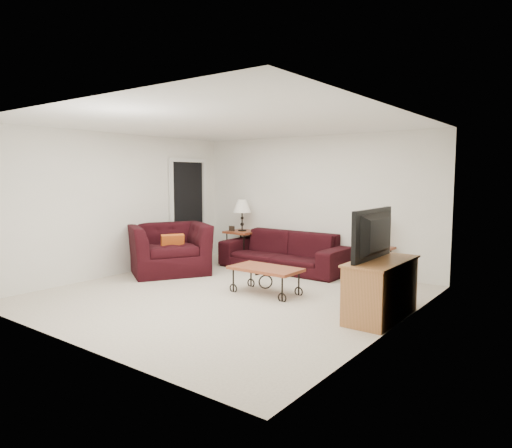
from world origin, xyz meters
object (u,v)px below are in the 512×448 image
Objects in this scene: sofa at (284,251)px; side_table_right at (375,264)px; tv_stand at (381,289)px; lamp_right at (376,230)px; coffee_table at (266,280)px; television at (381,235)px; backpack at (359,276)px; armchair at (169,249)px; side_table_left at (242,246)px; lamp_left at (242,215)px.

sofa reaches higher than side_table_right.
lamp_right is at bearing 114.46° from tv_stand.
television is (1.81, -0.10, 0.84)m from coffee_table.
television is at bearing -36.70° from backpack.
television is 1.64m from backpack.
coffee_table is 2.00m from television.
side_table_right is 0.42× the size of armchair.
side_table_right is 0.57m from lamp_right.
lamp_right is at bearing -32.05° from armchair.
lamp_right is 0.54× the size of coffee_table.
tv_stand is 0.68m from television.
television is (0.84, -1.89, 0.19)m from lamp_right.
armchair is at bearing 176.42° from tv_stand.
tv_stand is (0.86, -1.89, -0.49)m from lamp_right.
lamp_left reaches higher than side_table_left.
sofa is 4.26× the size of lamp_right.
side_table_right is 3.64m from armchair.
sofa is 1.72m from side_table_right.
sofa is at bearing -178.57° from backpack.
lamp_right is at bearing 61.52° from coffee_table.
backpack is (3.29, 0.91, -0.24)m from armchair.
side_table_right is 0.52× the size of television.
television is at bearing -27.17° from lamp_left.
side_table_right is at bearing -156.05° from television.
side_table_left is 4.16m from tv_stand.
sofa is 1.78× the size of armchair.
sofa is 4.26× the size of side_table_right.
armchair is 3.28× the size of backpack.
side_table_left is (-1.13, 0.18, -0.04)m from sofa.
side_table_right is at bearing 0.00° from side_table_left.
tv_stand reaches higher than sofa.
tv_stand is at bearing 90.00° from television.
tv_stand is (2.57, -1.71, 0.01)m from sofa.
armchair is 1.12× the size of tv_stand.
side_table_left is at bearing -175.35° from backpack.
tv_stand is at bearing -27.05° from lamp_left.
armchair is at bearing -103.60° from lamp_left.
television is (-0.02, 0.00, 0.68)m from tv_stand.
tv_stand is (1.83, -0.10, 0.17)m from coffee_table.
tv_stand is at bearing -65.54° from side_table_right.
sofa is 5.83× the size of backpack.
coffee_table is (1.88, -1.79, -0.12)m from side_table_left.
lamp_right reaches higher than tv_stand.
side_table_left is at bearing -117.17° from television.
lamp_right is 0.47× the size of tv_stand.
side_table_right is 0.47× the size of tv_stand.
coffee_table is at bearing -43.66° from side_table_left.
side_table_right reaches higher than backpack.
side_table_right is 0.74m from backpack.
sofa is 1.30m from lamp_left.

